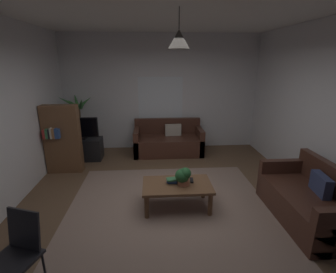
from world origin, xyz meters
TOP-DOWN VIEW (x-y plane):
  - floor at (0.00, 0.00)m, footprint 4.88×5.55m
  - rug at (0.00, -0.20)m, footprint 3.17×3.05m
  - wall_back at (0.00, 2.80)m, footprint 5.00×0.06m
  - wall_right at (2.47, 0.00)m, footprint 0.06×5.55m
  - ceiling at (0.00, 0.00)m, footprint 4.88×5.55m
  - window_pane at (-0.03, 2.77)m, footprint 1.12×0.01m
  - couch_under_window at (0.14, 2.31)m, footprint 1.67×0.80m
  - couch_right_side at (1.98, -0.54)m, footprint 0.80×1.52m
  - coffee_table at (0.11, -0.10)m, footprint 1.06×0.62m
  - book_on_table_0 at (0.04, -0.04)m, footprint 0.14×0.10m
  - book_on_table_1 at (0.03, -0.06)m, footprint 0.16×0.11m
  - book_on_table_2 at (0.03, -0.06)m, footprint 0.17×0.14m
  - remote_on_table_0 at (0.18, -0.02)m, footprint 0.16×0.13m
  - remote_on_table_1 at (0.35, -0.01)m, footprint 0.06×0.16m
  - potted_plant_on_table at (0.20, -0.13)m, footprint 0.24×0.21m
  - tv_stand at (-1.89, 2.02)m, footprint 0.90×0.44m
  - tv at (-1.89, 2.00)m, footprint 0.81×0.16m
  - potted_palm_corner at (-2.02, 2.50)m, footprint 0.82×0.77m
  - bookshelf_corner at (-2.07, 1.38)m, footprint 0.70×0.31m
  - folding_chair at (-1.54, -1.50)m, footprint 0.51×0.52m
  - pendant_lamp at (0.11, -0.10)m, footprint 0.28×0.28m

SIDE VIEW (x-z plane):
  - floor at x=0.00m, z-range -0.02..0.00m
  - rug at x=0.00m, z-range 0.00..0.01m
  - tv_stand at x=-1.89m, z-range 0.00..0.50m
  - couch_under_window at x=0.14m, z-range -0.13..0.69m
  - couch_right_side at x=1.98m, z-range -0.13..0.69m
  - coffee_table at x=0.11m, z-range 0.14..0.54m
  - remote_on_table_0 at x=0.18m, z-range 0.40..0.42m
  - remote_on_table_1 at x=0.35m, z-range 0.40..0.42m
  - book_on_table_0 at x=0.04m, z-range 0.40..0.43m
  - book_on_table_1 at x=0.03m, z-range 0.43..0.45m
  - book_on_table_2 at x=0.03m, z-range 0.45..0.48m
  - folding_chair at x=-1.54m, z-range 0.07..0.94m
  - potted_plant_on_table at x=0.20m, z-range 0.41..0.70m
  - potted_palm_corner at x=-2.02m, z-range -0.09..1.42m
  - bookshelf_corner at x=-2.07m, z-range 0.01..1.41m
  - tv at x=-1.89m, z-range 0.51..1.01m
  - window_pane at x=-0.03m, z-range 0.70..1.84m
  - wall_back at x=0.00m, z-range 0.00..2.87m
  - wall_right at x=2.47m, z-range 0.00..2.87m
  - pendant_lamp at x=0.11m, z-range 2.24..2.74m
  - ceiling at x=0.00m, z-range 2.87..2.89m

